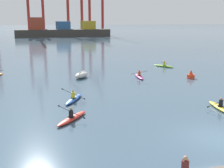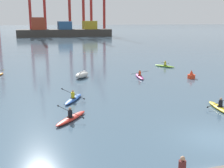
# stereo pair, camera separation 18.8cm
# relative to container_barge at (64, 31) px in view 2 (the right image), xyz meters

# --- Properties ---
(ground_plane) EXTENTS (800.00, 800.00, 0.00)m
(ground_plane) POSITION_rel_container_barge_xyz_m (-4.73, -106.93, -2.44)
(ground_plane) COLOR #425B70
(container_barge) EXTENTS (38.43, 8.52, 7.79)m
(container_barge) POSITION_rel_container_barge_xyz_m (0.00, 0.00, 0.00)
(container_barge) COLOR #38332D
(container_barge) RESTS_ON ground
(gantry_crane_east) EXTENTS (7.46, 16.57, 29.84)m
(gantry_crane_east) POSITION_rel_container_barge_xyz_m (17.62, 12.06, 12.79)
(gantry_crane_east) COLOR maroon
(gantry_crane_east) RESTS_ON ground
(capsized_dinghy) EXTENTS (2.43, 2.74, 0.76)m
(capsized_dinghy) POSITION_rel_container_barge_xyz_m (-8.94, -87.29, -2.09)
(capsized_dinghy) COLOR beige
(capsized_dinghy) RESTS_ON ground
(channel_buoy) EXTENTS (0.90, 0.90, 1.00)m
(channel_buoy) POSITION_rel_container_barge_xyz_m (3.32, -91.31, -2.08)
(channel_buoy) COLOR red
(channel_buoy) RESTS_ON ground
(kayak_blue) EXTENTS (2.25, 3.23, 1.06)m
(kayak_blue) POSITION_rel_container_barge_xyz_m (-11.44, -96.68, -2.26)
(kayak_blue) COLOR #2856B2
(kayak_blue) RESTS_ON ground
(kayak_lime) EXTENTS (2.23, 3.24, 0.95)m
(kayak_lime) POSITION_rel_container_barge_xyz_m (4.15, -82.87, -2.26)
(kayak_lime) COLOR #7ABC2D
(kayak_lime) RESTS_ON ground
(kayak_red) EXTENTS (2.74, 2.91, 0.97)m
(kayak_red) POSITION_rel_container_barge_xyz_m (-12.35, -101.38, -2.26)
(kayak_red) COLOR red
(kayak_red) RESTS_ON ground
(kayak_magenta) EXTENTS (2.24, 3.45, 0.95)m
(kayak_magenta) POSITION_rel_container_barge_xyz_m (-2.32, -89.10, -2.26)
(kayak_magenta) COLOR #C13384
(kayak_magenta) RESTS_ON ground
(kayak_yellow) EXTENTS (2.14, 3.45, 1.07)m
(kayak_yellow) POSITION_rel_container_barge_xyz_m (-1.07, -102.29, -2.26)
(kayak_yellow) COLOR yellow
(kayak_yellow) RESTS_ON ground
(seated_onlooker) EXTENTS (0.32, 0.30, 0.90)m
(seated_onlooker) POSITION_rel_container_barge_xyz_m (-9.36, -110.83, -1.42)
(seated_onlooker) COLOR #23283D
(seated_onlooker) RESTS_ON stone_quay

